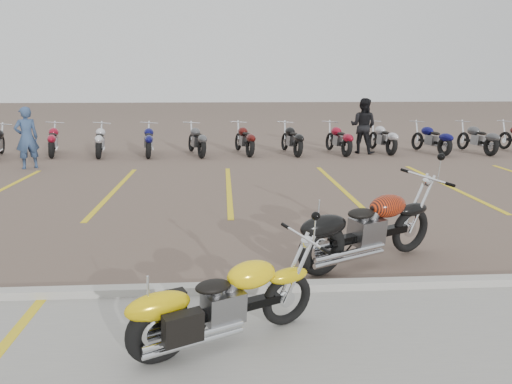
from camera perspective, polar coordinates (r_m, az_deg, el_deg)
ground at (r=8.13m, az=-2.73°, el=-5.68°), size 100.00×100.00×0.00m
curb at (r=6.24m, az=-2.35°, el=-10.97°), size 60.00×0.18×0.12m
parking_stripes at (r=11.99m, az=-3.12°, el=0.39°), size 38.00×5.50×0.01m
yellow_cruiser at (r=5.01m, az=-4.06°, el=-12.79°), size 1.86×1.01×0.83m
flame_cruiser at (r=7.17m, az=12.25°, el=-4.40°), size 2.20×1.23×0.99m
person_a at (r=16.05m, az=-24.73°, el=5.65°), size 0.79×0.73×1.80m
person_b at (r=18.07m, az=12.14°, el=7.40°), size 1.19×1.13×1.93m
bg_bike_row at (r=17.50m, az=1.26°, el=6.14°), size 19.19×2.09×1.10m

